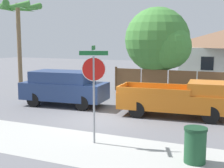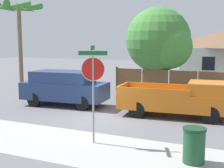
{
  "view_description": "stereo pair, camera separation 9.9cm",
  "coord_description": "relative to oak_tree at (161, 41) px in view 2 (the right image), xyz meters",
  "views": [
    {
      "loc": [
        6.15,
        -12.52,
        3.59
      ],
      "look_at": [
        0.4,
        0.41,
        1.6
      ],
      "focal_mm": 50.0,
      "sensor_mm": 36.0,
      "label": 1
    },
    {
      "loc": [
        6.24,
        -12.48,
        3.59
      ],
      "look_at": [
        0.4,
        0.41,
        1.6
      ],
      "focal_mm": 50.0,
      "sensor_mm": 36.0,
      "label": 2
    }
  ],
  "objects": [
    {
      "name": "sidewalk_strip",
      "position": [
        -0.27,
        -12.51,
        -3.51
      ],
      "size": [
        36.0,
        3.2,
        0.01
      ],
      "color": "#A3A39E",
      "rests_on": "ground"
    },
    {
      "name": "trash_bin",
      "position": [
        4.53,
        -12.38,
        -2.97
      ],
      "size": [
        0.68,
        0.68,
        1.07
      ],
      "color": "#1E4C2D",
      "rests_on": "ground"
    },
    {
      "name": "orange_pickup",
      "position": [
        2.93,
        -6.98,
        -2.65
      ],
      "size": [
        5.44,
        2.41,
        1.71
      ],
      "rotation": [
        0.0,
        0.0,
        0.1
      ],
      "color": "orange",
      "rests_on": "ground"
    },
    {
      "name": "wooden_fence",
      "position": [
        3.72,
        -0.87,
        -2.71
      ],
      "size": [
        13.45,
        0.12,
        1.7
      ],
      "color": "brown",
      "rests_on": "ground"
    },
    {
      "name": "oak_tree",
      "position": [
        0.0,
        0.0,
        0.0
      ],
      "size": [
        4.81,
        4.58,
        5.91
      ],
      "color": "brown",
      "rests_on": "ground"
    },
    {
      "name": "stop_sign",
      "position": [
        1.0,
        -12.01,
        -1.17
      ],
      "size": [
        0.93,
        0.84,
        3.41
      ],
      "rotation": [
        0.0,
        0.0,
        0.36
      ],
      "color": "gray",
      "rests_on": "ground"
    },
    {
      "name": "ground_plane",
      "position": [
        -0.27,
        -8.91,
        -3.51
      ],
      "size": [
        80.0,
        80.0,
        0.0
      ],
      "primitive_type": "plane",
      "color": "slate"
    },
    {
      "name": "red_suv",
      "position": [
        -3.44,
        -7.01,
        -2.48
      ],
      "size": [
        4.81,
        2.37,
        1.91
      ],
      "rotation": [
        0.0,
        0.0,
        0.1
      ],
      "color": "navy",
      "rests_on": "ground"
    },
    {
      "name": "palm_tree",
      "position": [
        -8.42,
        -4.67,
        1.74
      ],
      "size": [
        2.99,
        3.2,
        6.1
      ],
      "color": "brown",
      "rests_on": "ground"
    }
  ]
}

